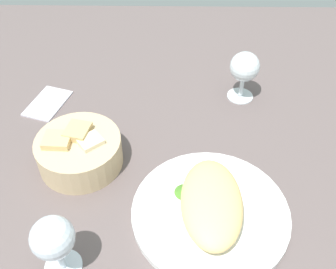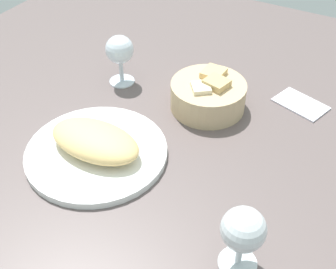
% 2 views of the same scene
% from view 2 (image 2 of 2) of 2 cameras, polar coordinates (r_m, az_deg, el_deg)
% --- Properties ---
extents(ground_plane, '(1.40, 1.40, 0.02)m').
position_cam_2_polar(ground_plane, '(0.91, -0.45, -0.16)').
color(ground_plane, '#5F5251').
extents(plate, '(0.27, 0.27, 0.01)m').
position_cam_2_polar(plate, '(0.86, -9.23, -2.29)').
color(plate, white).
rests_on(plate, ground_plane).
extents(omelette, '(0.19, 0.11, 0.05)m').
position_cam_2_polar(omelette, '(0.84, -9.44, -0.79)').
color(omelette, '#ECC57A').
rests_on(omelette, plate).
extents(lettuce_garnish, '(0.04, 0.04, 0.01)m').
position_cam_2_polar(lettuce_garnish, '(0.86, -5.55, -0.83)').
color(lettuce_garnish, '#467F28').
rests_on(lettuce_garnish, plate).
extents(bread_basket, '(0.16, 0.16, 0.08)m').
position_cam_2_polar(bread_basket, '(0.95, 5.26, 5.18)').
color(bread_basket, tan).
rests_on(bread_basket, ground_plane).
extents(wine_glass_near, '(0.07, 0.07, 0.12)m').
position_cam_2_polar(wine_glass_near, '(0.64, 9.68, -12.35)').
color(wine_glass_near, silver).
rests_on(wine_glass_near, ground_plane).
extents(wine_glass_far, '(0.06, 0.06, 0.12)m').
position_cam_2_polar(wine_glass_far, '(1.01, -6.27, 10.55)').
color(wine_glass_far, silver).
rests_on(wine_glass_far, ground_plane).
extents(folded_napkin, '(0.13, 0.10, 0.01)m').
position_cam_2_polar(folded_napkin, '(1.01, 16.81, 3.88)').
color(folded_napkin, silver).
rests_on(folded_napkin, ground_plane).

